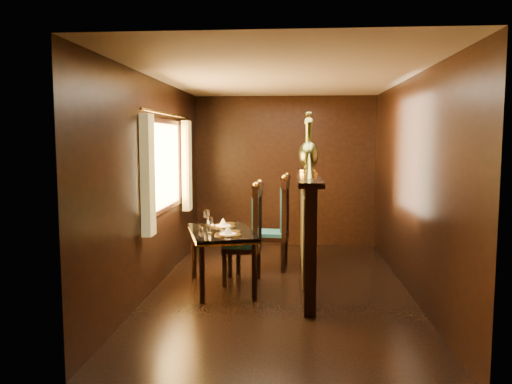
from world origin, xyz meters
TOP-DOWN VIEW (x-y plane):
  - ground at (0.00, 0.00)m, footprint 5.00×5.00m
  - room_shell at (-0.09, 0.02)m, footprint 3.04×5.04m
  - partition at (0.32, 0.30)m, footprint 0.26×2.70m
  - dining_table at (-0.71, -0.05)m, footprint 1.02×1.34m
  - chair_left at (-0.37, 0.20)m, footprint 0.48×0.51m
  - chair_right at (-0.04, 0.88)m, footprint 0.51×0.53m
  - peacock_left at (0.33, 0.02)m, footprint 0.24×0.63m
  - peacock_right at (0.33, 0.52)m, footprint 0.24×0.63m

SIDE VIEW (x-z plane):
  - ground at x=0.00m, z-range 0.00..0.00m
  - dining_table at x=-0.71m, z-range 0.18..1.08m
  - chair_left at x=-0.37m, z-range 0.03..1.30m
  - chair_right at x=-0.04m, z-range 0.03..1.35m
  - partition at x=0.32m, z-range 0.03..1.39m
  - room_shell at x=-0.09m, z-range 0.32..2.84m
  - peacock_right at x=0.33m, z-range 1.36..2.11m
  - peacock_left at x=0.33m, z-range 1.36..2.11m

